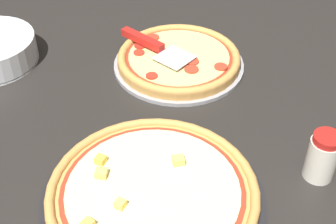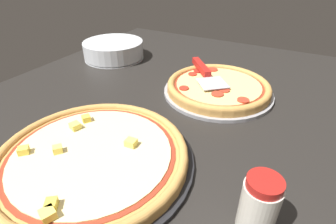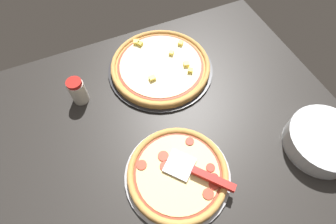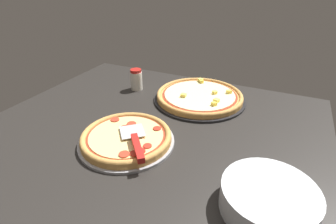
{
  "view_description": "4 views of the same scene",
  "coord_description": "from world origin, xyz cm",
  "px_view_note": "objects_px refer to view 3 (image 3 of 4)",
  "views": [
    {
      "loc": [
        14.88,
        92.56,
        69.57
      ],
      "look_at": [
        2.92,
        14.7,
        3.0
      ],
      "focal_mm": 50.0,
      "sensor_mm": 36.0,
      "label": 1
    },
    {
      "loc": [
        -24.33,
        64.9,
        38.61
      ],
      "look_at": [
        2.92,
        14.7,
        3.0
      ],
      "focal_mm": 28.0,
      "sensor_mm": 36.0,
      "label": 2
    },
    {
      "loc": [
        -16.45,
        -29.37,
        82.21
      ],
      "look_at": [
        2.92,
        14.7,
        3.0
      ],
      "focal_mm": 28.0,
      "sensor_mm": 36.0,
      "label": 3
    },
    {
      "loc": [
        42.09,
        -69.4,
        54.43
      ],
      "look_at": [
        2.92,
        14.7,
        3.0
      ],
      "focal_mm": 28.0,
      "sensor_mm": 36.0,
      "label": 4
    }
  ],
  "objects_px": {
    "pizza_front": "(178,173)",
    "parmesan_shaker": "(78,91)",
    "serving_spatula": "(206,176)",
    "plate_stack": "(323,141)",
    "pizza_back": "(160,66)"
  },
  "relations": [
    {
      "from": "pizza_front",
      "to": "parmesan_shaker",
      "type": "xyz_separation_m",
      "value": [
        -0.21,
        0.42,
        0.03
      ]
    },
    {
      "from": "parmesan_shaker",
      "to": "serving_spatula",
      "type": "bearing_deg",
      "value": -59.01
    },
    {
      "from": "pizza_front",
      "to": "plate_stack",
      "type": "xyz_separation_m",
      "value": [
        0.48,
        -0.1,
        0.01
      ]
    },
    {
      "from": "serving_spatula",
      "to": "plate_stack",
      "type": "height_order",
      "value": "plate_stack"
    },
    {
      "from": "pizza_front",
      "to": "plate_stack",
      "type": "height_order",
      "value": "plate_stack"
    },
    {
      "from": "serving_spatula",
      "to": "parmesan_shaker",
      "type": "relative_size",
      "value": 1.91
    },
    {
      "from": "pizza_front",
      "to": "plate_stack",
      "type": "bearing_deg",
      "value": -11.19
    },
    {
      "from": "pizza_front",
      "to": "parmesan_shaker",
      "type": "distance_m",
      "value": 0.47
    },
    {
      "from": "pizza_front",
      "to": "parmesan_shaker",
      "type": "height_order",
      "value": "parmesan_shaker"
    },
    {
      "from": "serving_spatula",
      "to": "pizza_front",
      "type": "bearing_deg",
      "value": 145.87
    },
    {
      "from": "pizza_front",
      "to": "serving_spatula",
      "type": "relative_size",
      "value": 1.58
    },
    {
      "from": "serving_spatula",
      "to": "plate_stack",
      "type": "xyz_separation_m",
      "value": [
        0.41,
        -0.05,
        -0.01
      ]
    },
    {
      "from": "pizza_front",
      "to": "serving_spatula",
      "type": "bearing_deg",
      "value": -34.13
    },
    {
      "from": "plate_stack",
      "to": "parmesan_shaker",
      "type": "bearing_deg",
      "value": 143.5
    },
    {
      "from": "pizza_back",
      "to": "parmesan_shaker",
      "type": "height_order",
      "value": "parmesan_shaker"
    }
  ]
}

